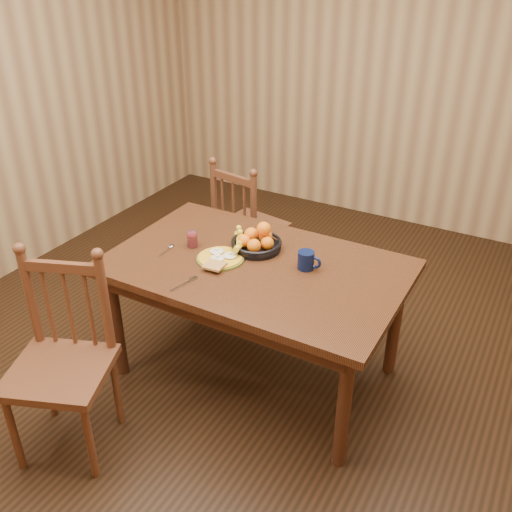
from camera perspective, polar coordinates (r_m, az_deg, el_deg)
The scene contains 10 objects.
room at distance 2.85m, azimuth -0.00°, elevation 9.70°, with size 4.52×5.02×2.72m.
dining_table at distance 3.14m, azimuth -0.00°, elevation -2.14°, with size 1.60×1.00×0.75m.
chair_far at distance 4.13m, azimuth -0.88°, elevation 2.99°, with size 0.50×0.49×0.97m.
chair_near at distance 2.97m, azimuth -18.80°, elevation -10.00°, with size 0.60×0.59×1.03m.
breakfast_plate at distance 3.14m, azimuth -3.61°, elevation -0.21°, with size 0.26×0.29×0.04m.
fork at distance 2.95m, azimuth -7.05°, elevation -2.69°, with size 0.05×0.18×0.00m.
spoon at distance 3.29m, azimuth -8.67°, elevation 0.83°, with size 0.04×0.16×0.01m.
coffee_mug at distance 3.05m, azimuth 5.10°, elevation -0.42°, with size 0.13×0.09×0.10m.
juice_glass at distance 3.28m, azimuth -6.38°, elevation 1.62°, with size 0.06×0.06×0.09m.
fruit_bowl at distance 3.23m, azimuth -0.05°, elevation 1.46°, with size 0.32×0.32×0.17m.
Camera 1 is at (1.31, -2.34, 2.31)m, focal length 40.00 mm.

